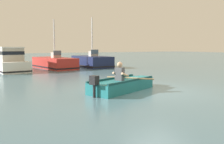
# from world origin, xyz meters

# --- Properties ---
(ground_plane) EXTENTS (120.00, 120.00, 0.00)m
(ground_plane) POSITION_xyz_m (0.00, 0.00, 0.00)
(ground_plane) COLOR slate
(rowboat_with_person) EXTENTS (3.59, 2.20, 1.19)m
(rowboat_with_person) POSITION_xyz_m (-1.23, 0.67, 0.25)
(rowboat_with_person) COLOR #1E727A
(rowboat_with_person) RESTS_ON ground
(moored_boat_white) EXTENTS (2.38, 4.88, 1.78)m
(moored_boat_white) POSITION_xyz_m (-4.39, 11.34, 0.66)
(moored_boat_white) COLOR white
(moored_boat_white) RESTS_ON ground
(moored_boat_red) EXTENTS (2.73, 5.16, 3.98)m
(moored_boat_red) POSITION_xyz_m (-0.94, 11.97, 0.43)
(moored_boat_red) COLOR #B72D28
(moored_boat_red) RESTS_ON ground
(moored_boat_navy) EXTENTS (2.25, 4.55, 4.34)m
(moored_boat_navy) POSITION_xyz_m (2.33, 11.71, 0.47)
(moored_boat_navy) COLOR #19234C
(moored_boat_navy) RESTS_ON ground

